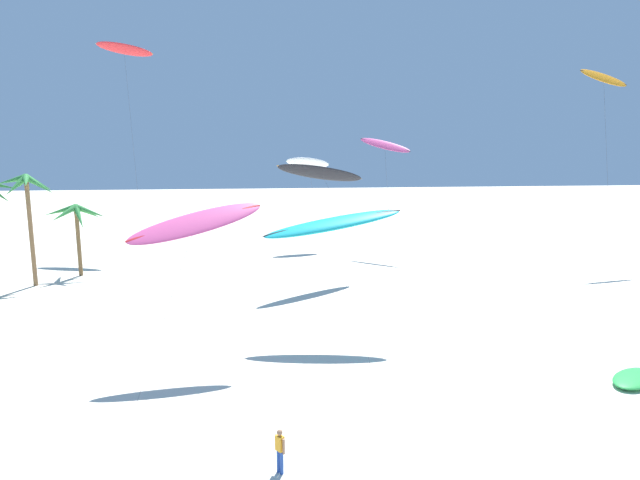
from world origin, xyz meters
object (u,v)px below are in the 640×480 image
Objects in this scene: flying_kite_1 at (604,78)px; flying_kite_4 at (195,223)px; flying_kite_3 at (322,173)px; flying_kite_6 at (385,145)px; flying_kite_5 at (332,224)px; palm_tree_2 at (77,217)px; flying_kite_2 at (308,163)px; flying_kite_0 at (124,49)px; grounded_kite_0 at (635,378)px; palm_tree_1 at (27,193)px; person_far_watcher at (280,449)px.

flying_kite_4 is (-36.56, -21.94, -10.42)m from flying_kite_1.
flying_kite_3 is at bearing 62.51° from flying_kite_4.
flying_kite_3 is 0.83× the size of flying_kite_6.
flying_kite_3 reaches higher than flying_kite_5.
flying_kite_4 is (12.79, -21.59, 2.26)m from palm_tree_2.
flying_kite_2 is at bearing 74.69° from flying_kite_4.
flying_kite_3 is at bearing -42.75° from flying_kite_0.
flying_kite_5 reaches higher than grounded_kite_0.
flying_kite_5 is at bearing -109.91° from flying_kite_6.
flying_kite_4 is 8.11m from flying_kite_5.
flying_kite_3 is (21.36, -5.11, 4.02)m from palm_tree_2.
palm_tree_2 is at bearing -166.87° from flying_kite_6.
palm_tree_1 is 0.90× the size of flying_kite_5.
flying_kite_6 reaches higher than palm_tree_2.
flying_kite_3 reaches higher than palm_tree_1.
flying_kite_3 is at bearing -168.96° from flying_kite_1.
grounded_kite_0 is 18.54m from person_far_watcher.
flying_kite_0 is at bearing 137.25° from flying_kite_3.
flying_kite_3 is at bearing -124.21° from flying_kite_6.
flying_kite_4 reaches higher than palm_tree_2.
palm_tree_1 is at bearing 147.88° from grounded_kite_0.
palm_tree_2 is 20.96m from flying_kite_0.
palm_tree_1 is 44.33m from grounded_kite_0.
flying_kite_4 is 12.86m from person_far_watcher.
palm_tree_2 is at bearing 142.32° from grounded_kite_0.
flying_kite_4 is at bearing -149.03° from flying_kite_1.
palm_tree_2 is at bearing 50.78° from palm_tree_1.
flying_kite_4 is at bearing 167.16° from grounded_kite_0.
flying_kite_3 reaches higher than flying_kite_4.
flying_kite_5 is at bearing -146.90° from flying_kite_1.
grounded_kite_0 is at bearing -32.12° from palm_tree_1.
flying_kite_5 is (7.51, 3.01, -0.58)m from flying_kite_4.
flying_kite_6 is at bearing 13.13° from palm_tree_2.
palm_tree_2 is 36.23m from person_far_watcher.
flying_kite_6 is (29.52, 6.89, 6.36)m from palm_tree_2.
flying_kite_2 is 40.75m from grounded_kite_0.
flying_kite_5 is at bearing 150.55° from grounded_kite_0.
flying_kite_5 is (-1.43, -29.65, -2.72)m from flying_kite_2.
flying_kite_4 is at bearing -59.37° from palm_tree_2.
flying_kite_4 is (-8.94, -32.66, -2.13)m from flying_kite_2.
palm_tree_2 is at bearing 137.52° from flying_kite_5.
flying_kite_4 is at bearing -158.16° from flying_kite_5.
palm_tree_1 is 27.61m from flying_kite_5.
palm_tree_2 reaches higher than person_far_watcher.
palm_tree_1 is 0.40× the size of flying_kite_0.
flying_kite_0 is at bearing 168.00° from flying_kite_6.
palm_tree_2 reaches higher than grounded_kite_0.
flying_kite_1 is 2.15× the size of flying_kite_4.
flying_kite_6 reaches higher than flying_kite_5.
flying_kite_1 is 1.84× the size of flying_kite_5.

